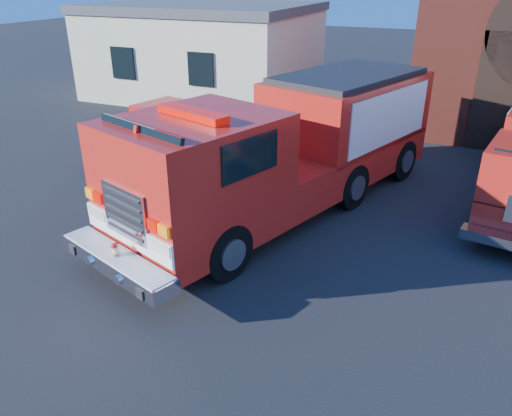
% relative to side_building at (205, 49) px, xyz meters
% --- Properties ---
extents(ground, '(100.00, 100.00, 0.00)m').
position_rel_side_building_xyz_m(ground, '(9.00, -13.00, -2.20)').
color(ground, black).
rests_on(ground, ground).
extents(side_building, '(10.20, 8.20, 4.35)m').
position_rel_side_building_xyz_m(side_building, '(0.00, 0.00, 0.00)').
color(side_building, beige).
rests_on(side_building, ground).
extents(fire_engine, '(6.14, 10.89, 3.24)m').
position_rel_side_building_xyz_m(fire_engine, '(8.67, -11.25, -0.53)').
color(fire_engine, black).
rests_on(fire_engine, ground).
extents(pickup_truck, '(3.15, 5.80, 1.80)m').
position_rel_side_building_xyz_m(pickup_truck, '(3.66, -8.82, -1.35)').
color(pickup_truck, black).
rests_on(pickup_truck, ground).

